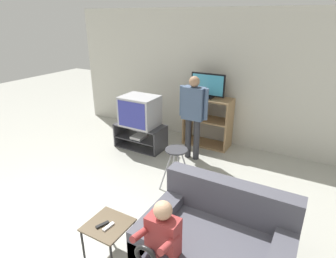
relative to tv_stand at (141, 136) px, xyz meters
The scene contains 12 objects.
wall_back 1.81m from the tv_stand, 46.48° to the left, with size 6.40×0.06×2.60m.
tv_stand is the anchor object (origin of this frame).
television_main 0.53m from the tv_stand, 17.91° to the right, with size 0.68×0.55×0.58m.
media_shelf 1.36m from the tv_stand, 35.04° to the left, with size 0.91×0.44×0.98m.
television_flat 1.63m from the tv_stand, 35.65° to the left, with size 0.67×0.20×0.47m.
folding_stool 1.60m from the tv_stand, 35.32° to the right, with size 0.40×0.37×0.65m.
snack_table 2.74m from the tv_stand, 62.24° to the right, with size 0.44×0.44×0.42m.
remote_control_black 2.77m from the tv_stand, 63.30° to the right, with size 0.04×0.14×0.02m, color black.
remote_control_white 2.79m from the tv_stand, 61.86° to the right, with size 0.04×0.14×0.02m, color silver.
couch 3.05m from the tv_stand, 40.35° to the right, with size 1.46×0.99×0.83m.
person_standing_adult 1.28m from the tv_stand, ahead, with size 0.53×0.20×1.52m.
person_seated_child 3.23m from the tv_stand, 52.15° to the right, with size 0.33×0.43×0.98m.
Camera 1 is at (1.98, -1.05, 2.45)m, focal length 30.00 mm.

